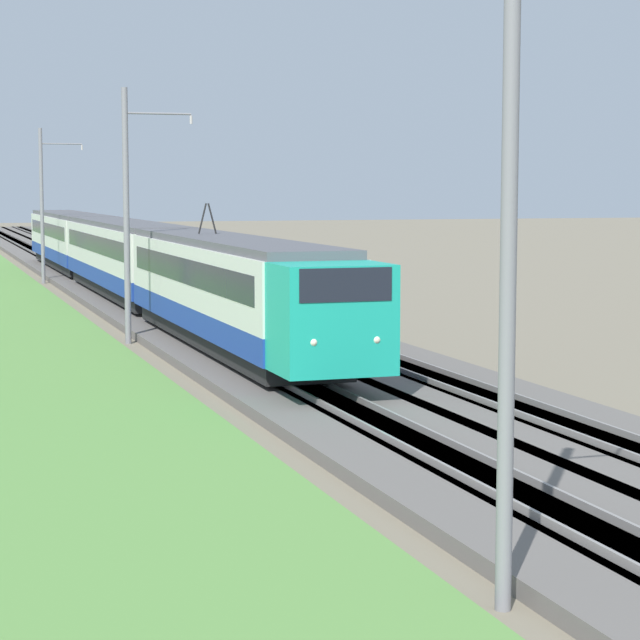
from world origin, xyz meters
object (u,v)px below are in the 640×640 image
object	(u,v)px
catenary_mast_mid	(128,213)
passenger_train	(124,254)
catenary_mast_near	(512,260)
catenary_mast_far	(43,204)

from	to	relation	value
catenary_mast_mid	passenger_train	bearing A→B (deg)	-8.60
catenary_mast_near	catenary_mast_far	bearing A→B (deg)	0.00
passenger_train	catenary_mast_mid	xyz separation A→B (m)	(-16.63, 2.51, 2.35)
catenary_mast_near	catenary_mast_mid	xyz separation A→B (m)	(30.10, 0.00, 0.04)
passenger_train	catenary_mast_near	xyz separation A→B (m)	(-46.73, 2.51, 2.30)
passenger_train	catenary_mast_mid	size ratio (longest dim) A/B	7.16
catenary_mast_near	catenary_mast_mid	bearing A→B (deg)	0.00
passenger_train	catenary_mast_mid	world-z (taller)	catenary_mast_mid
catenary_mast_near	catenary_mast_far	xyz separation A→B (m)	(60.19, 0.00, 0.00)
catenary_mast_mid	catenary_mast_far	xyz separation A→B (m)	(30.10, -0.00, -0.04)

